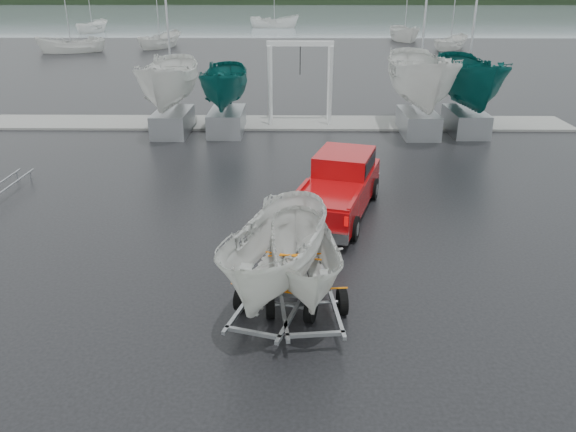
{
  "coord_description": "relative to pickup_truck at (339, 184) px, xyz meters",
  "views": [
    {
      "loc": [
        1.01,
        -15.6,
        6.85
      ],
      "look_at": [
        0.85,
        -2.16,
        1.2
      ],
      "focal_mm": 35.0,
      "sensor_mm": 36.0,
      "label": 1
    }
  ],
  "objects": [
    {
      "name": "keelboat_0",
      "position": [
        -7.29,
        9.89,
        3.01
      ],
      "size": [
        2.48,
        3.2,
        10.65
      ],
      "color": "#979AA0",
      "rests_on": "ground"
    },
    {
      "name": "moored_boat_2",
      "position": [
        15.25,
        46.11,
        -0.93
      ],
      "size": [
        3.25,
        3.25,
        11.03
      ],
      "rotation": [
        0.0,
        0.0,
        2.44
      ],
      "color": "silver",
      "rests_on": "ground"
    },
    {
      "name": "moored_boat_4",
      "position": [
        -30.27,
        66.7,
        -0.93
      ],
      "size": [
        3.1,
        3.15,
        11.44
      ],
      "rotation": [
        0.0,
        0.0,
        2.93
      ],
      "color": "silver",
      "rests_on": "ground"
    },
    {
      "name": "ground_plane",
      "position": [
        -2.43,
        -1.11,
        -0.93
      ],
      "size": [
        120.0,
        120.0,
        0.0
      ],
      "primitive_type": "plane",
      "color": "black",
      "rests_on": "ground"
    },
    {
      "name": "moored_boat_3",
      "position": [
        11.98,
        55.39,
        -0.93
      ],
      "size": [
        3.1,
        3.17,
        11.82
      ],
      "rotation": [
        0.0,
        0.0,
        0.08
      ],
      "color": "silver",
      "rests_on": "ground"
    },
    {
      "name": "pickup_truck",
      "position": [
        0.0,
        0.0,
        0.0
      ],
      "size": [
        3.29,
        5.68,
        1.79
      ],
      "rotation": [
        0.0,
        0.0,
        -0.29
      ],
      "color": "#9B080B",
      "rests_on": "ground"
    },
    {
      "name": "keelboat_1",
      "position": [
        -4.71,
        10.09,
        2.39
      ],
      "size": [
        2.12,
        3.2,
        6.75
      ],
      "color": "#979AA0",
      "rests_on": "ground"
    },
    {
      "name": "lake",
      "position": [
        -2.43,
        98.89,
        -0.94
      ],
      "size": [
        300.0,
        300.0,
        0.0
      ],
      "primitive_type": "plane",
      "color": "gray",
      "rests_on": "ground"
    },
    {
      "name": "keelboat_2",
      "position": [
        4.49,
        9.89,
        3.53
      ],
      "size": [
        2.8,
        3.2,
        10.98
      ],
      "color": "#979AA0",
      "rests_on": "ground"
    },
    {
      "name": "keelboat_3",
      "position": [
        6.84,
        10.19,
        3.17
      ],
      "size": [
        2.58,
        3.2,
        10.75
      ],
      "color": "#979AA0",
      "rests_on": "ground"
    },
    {
      "name": "dock",
      "position": [
        -2.43,
        11.89,
        -0.88
      ],
      "size": [
        30.0,
        3.0,
        0.12
      ],
      "primitive_type": "cube",
      "color": "gray",
      "rests_on": "ground"
    },
    {
      "name": "moored_boat_0",
      "position": [
        -24.34,
        42.6,
        -0.93
      ],
      "size": [
        3.31,
        3.27,
        11.4
      ],
      "rotation": [
        0.0,
        0.0,
        5.04
      ],
      "color": "silver",
      "rests_on": "ground"
    },
    {
      "name": "moored_boat_1",
      "position": [
        -16.3,
        47.39,
        -0.93
      ],
      "size": [
        3.43,
        3.47,
        11.43
      ],
      "rotation": [
        0.0,
        0.0,
        2.72
      ],
      "color": "silver",
      "rests_on": "ground"
    },
    {
      "name": "moored_boat_5",
      "position": [
        -4.7,
        76.2,
        -0.93
      ],
      "size": [
        3.32,
        3.25,
        11.88
      ],
      "rotation": [
        0.0,
        0.0,
        1.45
      ],
      "color": "silver",
      "rests_on": "ground"
    },
    {
      "name": "boat_hoist",
      "position": [
        -1.17,
        11.89,
        1.74
      ],
      "size": [
        3.3,
        2.18,
        4.12
      ],
      "color": "silver",
      "rests_on": "ground"
    },
    {
      "name": "trailer_parked",
      "position": [
        -1.17,
        -5.89,
        1.44
      ],
      "size": [
        1.83,
        3.7,
        4.35
      ],
      "rotation": [
        0.0,
        0.0,
        0.11
      ],
      "color": "#979AA0",
      "rests_on": "ground"
    },
    {
      "name": "trailer_hitched",
      "position": [
        -1.77,
        -5.91,
        1.84
      ],
      "size": [
        2.18,
        3.79,
        5.12
      ],
      "rotation": [
        0.0,
        0.0,
        -0.29
      ],
      "color": "#979AA0",
      "rests_on": "ground"
    }
  ]
}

